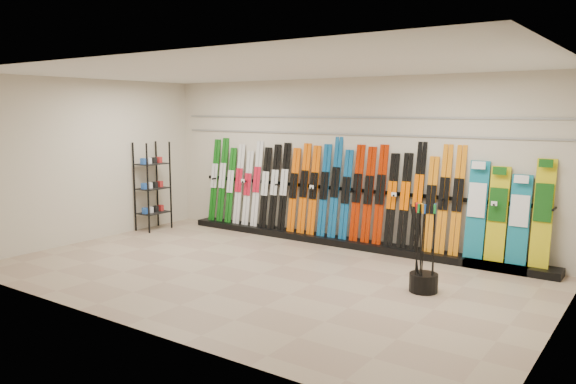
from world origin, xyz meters
The scene contains 13 objects.
floor centered at (0.00, 0.00, 0.00)m, with size 8.00×8.00×0.00m, color gray.
back_wall centered at (0.00, 2.50, 1.50)m, with size 8.00×8.00×0.00m, color beige.
left_wall centered at (-4.00, 0.00, 1.50)m, with size 5.00×5.00×0.00m, color beige.
right_wall centered at (4.00, 0.00, 1.50)m, with size 5.00×5.00×0.00m, color beige.
ceiling centered at (0.00, 0.00, 3.00)m, with size 8.00×8.00×0.00m, color silver.
ski_rack_base centered at (0.22, 2.28, 0.06)m, with size 8.00×0.40×0.12m, color black.
skis centered at (-0.43, 2.36, 0.95)m, with size 5.37×0.29×1.83m.
snowboards centered at (2.92, 2.35, 0.86)m, with size 1.25×0.25×1.60m.
accessory_rack centered at (-3.75, 1.26, 0.90)m, with size 0.40×0.60×1.79m, color black.
pole_bin centered at (2.30, 0.59, 0.12)m, with size 0.38×0.38×0.25m, color black.
ski_poles centered at (2.28, 0.56, 0.61)m, with size 0.31×0.24×1.18m.
slatwall_rail_0 centered at (0.00, 2.48, 2.00)m, with size 7.60×0.02×0.03m, color gray.
slatwall_rail_1 centered at (0.00, 2.48, 2.30)m, with size 7.60×0.02×0.03m, color gray.
Camera 1 is at (4.96, -6.43, 2.41)m, focal length 35.00 mm.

